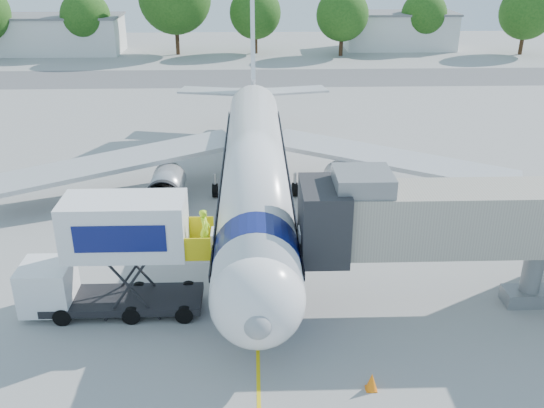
{
  "coord_description": "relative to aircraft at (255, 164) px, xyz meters",
  "views": [
    {
      "loc": [
        -0.08,
        -30.42,
        15.6
      ],
      "look_at": [
        0.83,
        -2.51,
        3.2
      ],
      "focal_mm": 40.0,
      "sensor_mm": 36.0,
      "label": 1
    }
  ],
  "objects": [
    {
      "name": "ground",
      "position": [
        0.0,
        -4.12,
        -2.95
      ],
      "size": [
        160.0,
        160.0,
        0.0
      ],
      "primitive_type": "plane",
      "color": "#979795",
      "rests_on": "ground"
    },
    {
      "name": "guidance_line",
      "position": [
        0.0,
        -4.12,
        -2.94
      ],
      "size": [
        0.15,
        70.0,
        0.01
      ],
      "primitive_type": "cube",
      "color": "yellow",
      "rests_on": "ground"
    },
    {
      "name": "taxiway_strip",
      "position": [
        0.0,
        37.88,
        -2.94
      ],
      "size": [
        120.0,
        10.0,
        0.01
      ],
      "primitive_type": "cube",
      "color": "#59595B",
      "rests_on": "ground"
    },
    {
      "name": "aircraft",
      "position": [
        0.0,
        0.0,
        0.0
      ],
      "size": [
        34.17,
        37.73,
        11.35
      ],
      "color": "white",
      "rests_on": "ground"
    },
    {
      "name": "jet_bridge",
      "position": [
        7.99,
        -11.12,
        1.39
      ],
      "size": [
        13.9,
        3.2,
        6.6
      ],
      "color": "#A6A08E",
      "rests_on": "ground"
    },
    {
      "name": "catering_hiloader",
      "position": [
        -6.26,
        -11.12,
        -0.19
      ],
      "size": [
        8.5,
        2.44,
        5.5
      ],
      "color": "black",
      "rests_on": "ground"
    },
    {
      "name": "safety_cone_a",
      "position": [
        4.23,
        -16.71,
        -2.6
      ],
      "size": [
        0.46,
        0.46,
        0.72
      ],
      "color": "orange",
      "rests_on": "ground"
    },
    {
      "name": "outbuilding_left",
      "position": [
        -28.0,
        55.88,
        -0.29
      ],
      "size": [
        18.4,
        8.4,
        5.3
      ],
      "color": "silver",
      "rests_on": "ground"
    },
    {
      "name": "outbuilding_right",
      "position": [
        22.0,
        57.88,
        -0.29
      ],
      "size": [
        16.4,
        7.4,
        5.3
      ],
      "color": "silver",
      "rests_on": "ground"
    },
    {
      "name": "tree_b",
      "position": [
        -23.31,
        54.19,
        2.37
      ],
      "size": [
        6.87,
        6.87,
        8.76
      ],
      "color": "#382314",
      "rests_on": "ground"
    },
    {
      "name": "tree_d",
      "position": [
        0.46,
        54.58,
        2.66
      ],
      "size": [
        7.25,
        7.25,
        9.25
      ],
      "color": "#382314",
      "rests_on": "ground"
    },
    {
      "name": "tree_e",
      "position": [
        12.5,
        52.2,
        2.67
      ],
      "size": [
        7.26,
        7.26,
        9.25
      ],
      "color": "#382314",
      "rests_on": "ground"
    },
    {
      "name": "tree_f",
      "position": [
        25.08,
        56.51,
        2.14
      ],
      "size": [
        6.58,
        6.58,
        8.39
      ],
      "color": "#382314",
      "rests_on": "ground"
    },
    {
      "name": "tree_g",
      "position": [
        38.39,
        52.43,
        2.85
      ],
      "size": [
        7.49,
        7.49,
        9.55
      ],
      "color": "#382314",
      "rests_on": "ground"
    }
  ]
}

